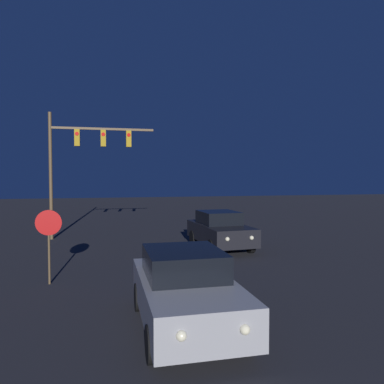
{
  "coord_description": "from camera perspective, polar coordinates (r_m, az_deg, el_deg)",
  "views": [
    {
      "loc": [
        -3.43,
        -0.3,
        3.39
      ],
      "look_at": [
        0.0,
        14.26,
        2.75
      ],
      "focal_mm": 35.0,
      "sensor_mm": 36.0,
      "label": 1
    }
  ],
  "objects": [
    {
      "name": "stop_sign",
      "position": [
        12.55,
        -21.0,
        -5.7
      ],
      "size": [
        0.79,
        0.07,
        2.33
      ],
      "color": "brown",
      "rests_on": "ground_plane"
    },
    {
      "name": "car_far",
      "position": [
        17.67,
        4.28,
        -5.76
      ],
      "size": [
        2.24,
        4.56,
        1.73
      ],
      "rotation": [
        0.0,
        0.0,
        3.2
      ],
      "color": "black",
      "rests_on": "ground_plane"
    },
    {
      "name": "car_near",
      "position": [
        8.58,
        -1.04,
        -14.59
      ],
      "size": [
        2.04,
        4.48,
        1.73
      ],
      "rotation": [
        0.0,
        0.0,
        3.14
      ],
      "color": "#99999E",
      "rests_on": "ground_plane"
    },
    {
      "name": "traffic_signal_mast",
      "position": [
        21.21,
        -16.55,
        5.75
      ],
      "size": [
        5.59,
        0.3,
        6.78
      ],
      "color": "brown",
      "rests_on": "ground_plane"
    }
  ]
}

